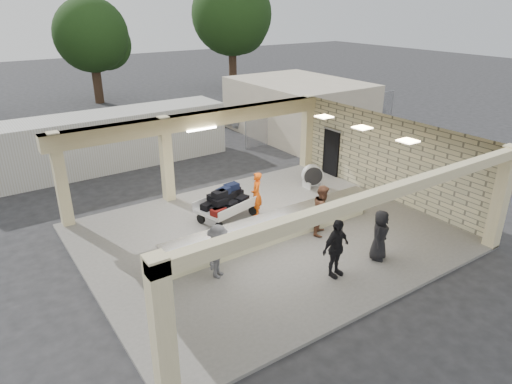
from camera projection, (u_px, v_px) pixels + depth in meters
ground at (266, 237)px, 15.95m from camera, size 120.00×120.00×0.00m
pavilion at (260, 194)px, 16.04m from camera, size 12.01×10.00×3.55m
baggage_counter at (275, 227)px, 15.34m from camera, size 8.20×0.58×0.98m
luggage_cart at (226, 202)px, 16.74m from camera, size 2.48×1.89×1.29m
drum_fan at (312, 175)px, 19.74m from camera, size 0.95×0.67×1.01m
baggage_handler at (257, 194)px, 17.05m from camera, size 0.64×0.70×1.70m
passenger_a at (323, 210)px, 15.67m from camera, size 0.92×0.84×1.79m
passenger_b at (336, 248)px, 13.21m from camera, size 1.10×0.51×1.82m
passenger_c at (218, 251)px, 13.19m from camera, size 1.10×0.92×1.67m
passenger_d at (380, 235)px, 14.13m from camera, size 0.87×0.66×1.65m
car_white_a at (260, 112)px, 30.41m from camera, size 5.33×2.53×1.52m
car_white_b at (314, 108)px, 32.16m from camera, size 4.17×1.85×1.28m
car_dark at (184, 114)px, 30.18m from camera, size 4.09×4.02×1.41m
container_white at (103, 141)px, 22.15m from camera, size 12.33×2.62×2.66m
fence at (327, 116)px, 28.09m from camera, size 12.06×0.06×2.03m
tree_mid at (95, 38)px, 35.16m from camera, size 6.00×5.60×8.00m
tree_right at (234, 18)px, 40.13m from camera, size 7.20×7.00×10.00m
adjacent_building at (298, 107)px, 27.87m from camera, size 6.00×8.00×3.20m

